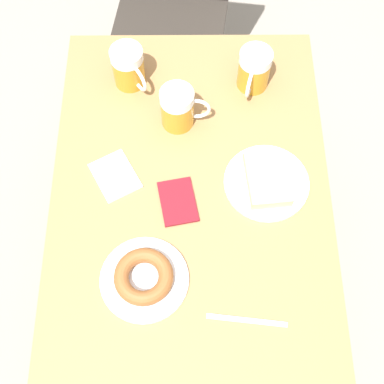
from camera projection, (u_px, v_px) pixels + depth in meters
ground_plane at (192, 277)px, 2.01m from camera, size 8.00×8.00×0.00m
table at (192, 205)px, 1.43m from camera, size 0.72×1.07×0.71m
plate_with_cake at (268, 181)px, 1.37m from camera, size 0.22×0.22×0.04m
plate_with_donut at (145, 278)px, 1.25m from camera, size 0.21×0.21×0.05m
beer_mug_left at (180, 108)px, 1.41m from camera, size 0.13×0.09×0.13m
beer_mug_center at (130, 67)px, 1.47m from camera, size 0.10×0.12×0.13m
beer_mug_right at (255, 70)px, 1.47m from camera, size 0.09×0.13×0.13m
napkin_folded at (116, 176)px, 1.39m from camera, size 0.15×0.16×0.00m
fork at (248, 320)px, 1.23m from camera, size 0.19×0.03×0.00m
passport_near_edge at (179, 202)px, 1.36m from camera, size 0.11×0.14×0.01m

